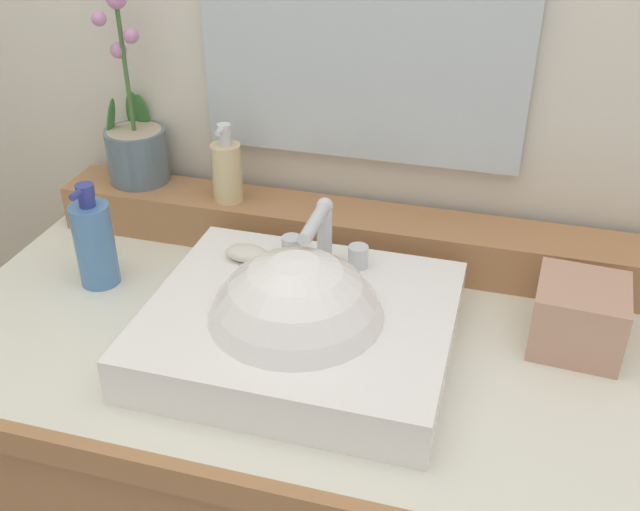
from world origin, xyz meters
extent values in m
cube|color=silver|center=(0.00, 0.00, 0.88)|extent=(1.23, 0.62, 0.04)
cube|color=#A67247|center=(0.00, -0.31, 0.88)|extent=(1.23, 0.02, 0.04)
cube|color=#A67247|center=(0.00, 0.24, 0.94)|extent=(1.16, 0.11, 0.09)
cube|color=white|center=(-0.04, -0.04, 0.94)|extent=(0.44, 0.38, 0.07)
sphere|color=white|center=(-0.04, -0.06, 0.93)|extent=(0.27, 0.27, 0.27)
cylinder|color=silver|center=(-0.04, 0.09, 1.02)|extent=(0.02, 0.02, 0.10)
cylinder|color=silver|center=(-0.04, 0.03, 1.07)|extent=(0.02, 0.11, 0.02)
sphere|color=silver|center=(-0.04, 0.09, 1.07)|extent=(0.03, 0.03, 0.03)
cylinder|color=silver|center=(-0.09, 0.09, 0.99)|extent=(0.03, 0.03, 0.04)
cylinder|color=silver|center=(0.02, 0.09, 0.99)|extent=(0.03, 0.03, 0.04)
ellipsoid|color=silver|center=(-0.16, 0.06, 0.98)|extent=(0.07, 0.04, 0.02)
cylinder|color=slate|center=(-0.45, 0.26, 1.04)|extent=(0.11, 0.11, 0.10)
cylinder|color=tan|center=(-0.45, 0.26, 1.08)|extent=(0.10, 0.10, 0.01)
cylinder|color=#476B38|center=(-0.45, 0.26, 1.22)|extent=(0.01, 0.01, 0.27)
ellipsoid|color=#387033|center=(-0.45, 0.31, 1.10)|extent=(0.03, 0.03, 0.09)
ellipsoid|color=#387033|center=(-0.47, 0.31, 1.10)|extent=(0.04, 0.04, 0.09)
ellipsoid|color=#387033|center=(-0.49, 0.26, 1.10)|extent=(0.03, 0.03, 0.09)
sphere|color=#C280B0|center=(-0.46, 0.27, 1.23)|extent=(0.03, 0.03, 0.03)
sphere|color=#C280B0|center=(-0.43, 0.26, 1.26)|extent=(0.03, 0.03, 0.03)
sphere|color=#C280B0|center=(-0.47, 0.24, 1.29)|extent=(0.03, 0.03, 0.03)
cylinder|color=#D5BC89|center=(-0.26, 0.23, 1.04)|extent=(0.05, 0.05, 0.11)
cylinder|color=silver|center=(-0.26, 0.23, 1.10)|extent=(0.02, 0.02, 0.02)
cylinder|color=silver|center=(-0.26, 0.23, 1.12)|extent=(0.02, 0.02, 0.02)
cylinder|color=silver|center=(-0.26, 0.21, 1.12)|extent=(0.01, 0.03, 0.01)
cylinder|color=#507FB7|center=(-0.42, 0.04, 0.97)|extent=(0.07, 0.07, 0.15)
cylinder|color=#31398D|center=(-0.42, 0.04, 1.05)|extent=(0.03, 0.03, 0.02)
cylinder|color=#31398D|center=(-0.42, 0.04, 1.07)|extent=(0.03, 0.03, 0.02)
cylinder|color=#31398D|center=(-0.42, 0.02, 1.08)|extent=(0.01, 0.04, 0.01)
cube|color=tan|center=(0.36, 0.08, 0.95)|extent=(0.14, 0.14, 0.11)
cube|color=silver|center=(-0.03, 0.31, 1.31)|extent=(0.56, 0.02, 0.48)
camera|label=1|loc=(0.23, -0.88, 1.59)|focal=41.30mm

